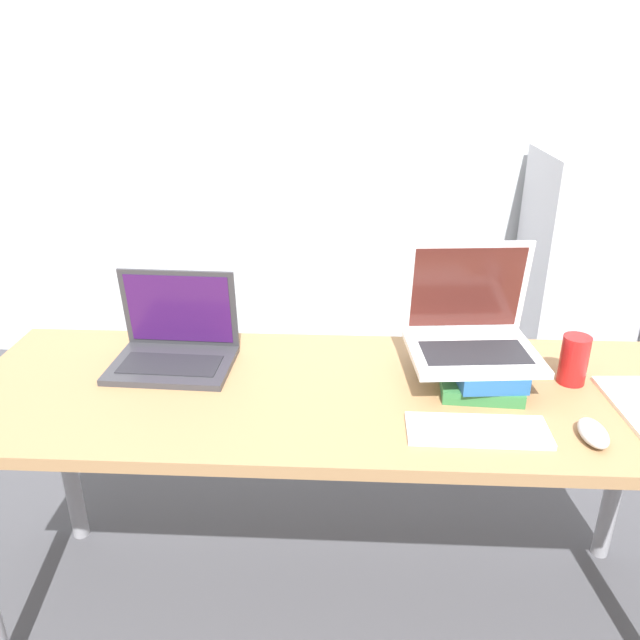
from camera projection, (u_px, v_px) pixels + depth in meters
name	position (u px, v px, depth m)	size (l,w,h in m)	color
wall_back	(347.00, 74.00, 2.67)	(8.00, 0.05, 2.70)	silver
desk	(335.00, 416.00, 1.52)	(1.78, 0.61, 0.71)	#9E754C
laptop_left	(175.00, 346.00, 1.60)	(0.31, 0.23, 0.23)	#333338
book_stack	(480.00, 369.00, 1.51)	(0.20, 0.26, 0.07)	#33753D
laptop_on_books	(471.00, 331.00, 1.50)	(0.32, 0.27, 0.26)	silver
wireless_keyboard	(477.00, 430.00, 1.32)	(0.30, 0.12, 0.01)	white
mouse	(593.00, 433.00, 1.29)	(0.06, 0.11, 0.03)	#B2B2B7
soda_can	(574.00, 360.00, 1.50)	(0.07, 0.07, 0.12)	red
mini_fridge	(588.00, 281.00, 2.66)	(0.51, 0.51, 1.08)	silver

